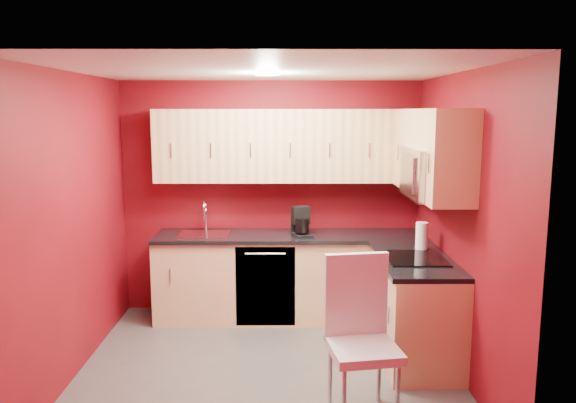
{
  "coord_description": "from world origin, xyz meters",
  "views": [
    {
      "loc": [
        0.14,
        -4.53,
        2.18
      ],
      "look_at": [
        0.18,
        0.55,
        1.36
      ],
      "focal_mm": 35.0,
      "sensor_mm": 36.0,
      "label": 1
    }
  ],
  "objects_px": {
    "sink": "(204,231)",
    "dining_chair": "(363,341)",
    "napkin_holder": "(298,226)",
    "coffee_maker": "(303,222)",
    "microwave": "(432,173)",
    "paper_towel": "(422,236)"
  },
  "relations": [
    {
      "from": "napkin_holder",
      "to": "dining_chair",
      "type": "xyz_separation_m",
      "value": [
        0.41,
        -2.05,
        -0.4
      ]
    },
    {
      "from": "sink",
      "to": "paper_towel",
      "type": "xyz_separation_m",
      "value": [
        2.11,
        -0.7,
        0.1
      ]
    },
    {
      "from": "dining_chair",
      "to": "coffee_maker",
      "type": "bearing_deg",
      "value": 92.57
    },
    {
      "from": "sink",
      "to": "napkin_holder",
      "type": "xyz_separation_m",
      "value": [
        0.99,
        0.06,
        0.03
      ]
    },
    {
      "from": "coffee_maker",
      "to": "dining_chair",
      "type": "distance_m",
      "value": 1.97
    },
    {
      "from": "microwave",
      "to": "paper_towel",
      "type": "height_order",
      "value": "microwave"
    },
    {
      "from": "napkin_holder",
      "to": "coffee_maker",
      "type": "bearing_deg",
      "value": -77.87
    },
    {
      "from": "paper_towel",
      "to": "dining_chair",
      "type": "relative_size",
      "value": 0.22
    },
    {
      "from": "microwave",
      "to": "dining_chair",
      "type": "xyz_separation_m",
      "value": [
        -0.69,
        -0.99,
        -1.08
      ]
    },
    {
      "from": "microwave",
      "to": "coffee_maker",
      "type": "height_order",
      "value": "microwave"
    },
    {
      "from": "coffee_maker",
      "to": "dining_chair",
      "type": "xyz_separation_m",
      "value": [
        0.37,
        -1.88,
        -0.48
      ]
    },
    {
      "from": "dining_chair",
      "to": "microwave",
      "type": "bearing_deg",
      "value": 46.21
    },
    {
      "from": "coffee_maker",
      "to": "napkin_holder",
      "type": "relative_size",
      "value": 2.25
    },
    {
      "from": "sink",
      "to": "dining_chair",
      "type": "distance_m",
      "value": 2.46
    },
    {
      "from": "paper_towel",
      "to": "microwave",
      "type": "bearing_deg",
      "value": -92.46
    },
    {
      "from": "microwave",
      "to": "coffee_maker",
      "type": "relative_size",
      "value": 2.52
    },
    {
      "from": "coffee_maker",
      "to": "paper_towel",
      "type": "distance_m",
      "value": 1.23
    },
    {
      "from": "paper_towel",
      "to": "dining_chair",
      "type": "bearing_deg",
      "value": -118.71
    },
    {
      "from": "microwave",
      "to": "sink",
      "type": "xyz_separation_m",
      "value": [
        -2.09,
        1.0,
        -0.72
      ]
    },
    {
      "from": "coffee_maker",
      "to": "napkin_holder",
      "type": "height_order",
      "value": "coffee_maker"
    },
    {
      "from": "sink",
      "to": "coffee_maker",
      "type": "xyz_separation_m",
      "value": [
        1.03,
        -0.11,
        0.12
      ]
    },
    {
      "from": "napkin_holder",
      "to": "dining_chair",
      "type": "distance_m",
      "value": 2.13
    }
  ]
}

